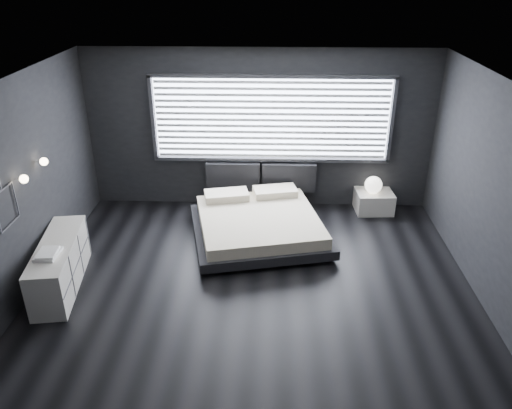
{
  "coord_description": "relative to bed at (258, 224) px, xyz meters",
  "views": [
    {
      "loc": [
        0.22,
        -5.58,
        4.07
      ],
      "look_at": [
        0.0,
        0.85,
        0.9
      ],
      "focal_mm": 35.0,
      "sensor_mm": 36.0,
      "label": 1
    }
  ],
  "objects": [
    {
      "name": "wall_art_lower",
      "position": [
        -2.99,
        -1.77,
        1.13
      ],
      "size": [
        0.01,
        0.48,
        0.48
      ],
      "color": "#47474C",
      "rests_on": "ground"
    },
    {
      "name": "nightstand",
      "position": [
        2.03,
        1.03,
        -0.06
      ],
      "size": [
        0.67,
        0.57,
        0.37
      ],
      "primitive_type": "cube",
      "rotation": [
        0.0,
        0.0,
        0.06
      ],
      "color": "beige",
      "rests_on": "ground"
    },
    {
      "name": "bed",
      "position": [
        0.0,
        0.0,
        0.0
      ],
      "size": [
        2.43,
        2.36,
        0.53
      ],
      "color": "black",
      "rests_on": "ground"
    },
    {
      "name": "orb_lamp",
      "position": [
        1.98,
        0.99,
        0.28
      ],
      "size": [
        0.3,
        0.3,
        0.3
      ],
      "primitive_type": "sphere",
      "color": "white",
      "rests_on": "nightstand"
    },
    {
      "name": "book_stack",
      "position": [
        -2.65,
        -1.71,
        0.44
      ],
      "size": [
        0.27,
        0.36,
        0.07
      ],
      "color": "white",
      "rests_on": "dresser"
    },
    {
      "name": "sconce_near",
      "position": [
        -2.9,
        -1.42,
        1.35
      ],
      "size": [
        0.18,
        0.11,
        0.11
      ],
      "color": "silver",
      "rests_on": "ground"
    },
    {
      "name": "window",
      "position": [
        0.18,
        1.22,
        1.36
      ],
      "size": [
        4.14,
        0.09,
        1.52
      ],
      "color": "white",
      "rests_on": "ground"
    },
    {
      "name": "dresser",
      "position": [
        -2.67,
        -1.41,
        0.08
      ],
      "size": [
        0.69,
        1.69,
        0.66
      ],
      "color": "beige",
      "rests_on": "ground"
    },
    {
      "name": "room",
      "position": [
        -0.02,
        -1.47,
        1.15
      ],
      "size": [
        6.04,
        6.0,
        2.8
      ],
      "color": "black",
      "rests_on": "ground"
    },
    {
      "name": "sconce_far",
      "position": [
        -2.9,
        -0.82,
        1.35
      ],
      "size": [
        0.18,
        0.11,
        0.11
      ],
      "color": "silver",
      "rests_on": "ground"
    },
    {
      "name": "headboard",
      "position": [
        0.01,
        1.17,
        0.32
      ],
      "size": [
        1.96,
        0.16,
        0.52
      ],
      "color": "black",
      "rests_on": "ground"
    }
  ]
}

